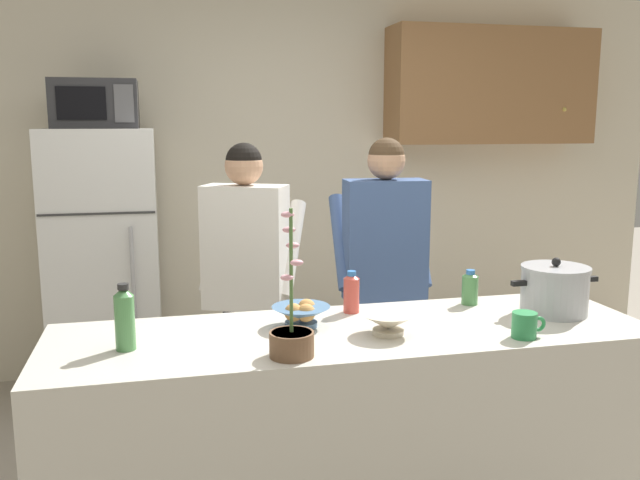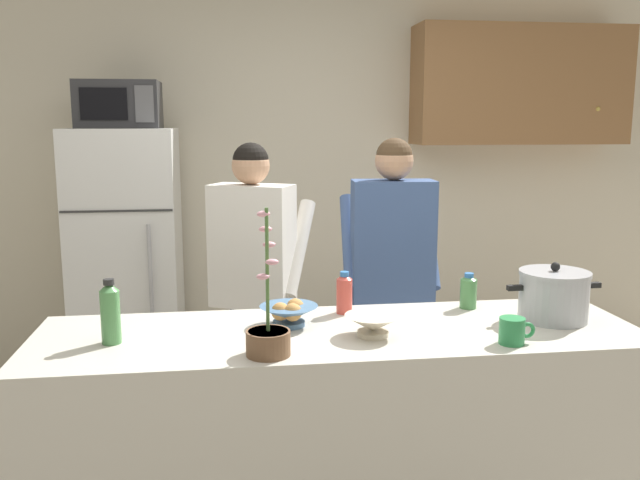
% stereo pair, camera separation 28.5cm
% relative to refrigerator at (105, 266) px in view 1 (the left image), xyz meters
% --- Properties ---
extents(back_wall_unit, '(6.00, 0.48, 2.60)m').
position_rel_refrigerator_xyz_m(back_wall_unit, '(1.32, 0.41, 0.58)').
color(back_wall_unit, beige).
rests_on(back_wall_unit, ground).
extents(kitchen_island, '(2.27, 0.68, 0.92)m').
position_rel_refrigerator_xyz_m(kitchen_island, '(1.04, -1.85, -0.37)').
color(kitchen_island, beige).
rests_on(kitchen_island, ground).
extents(refrigerator, '(0.64, 0.68, 1.66)m').
position_rel_refrigerator_xyz_m(refrigerator, '(0.00, 0.00, 0.00)').
color(refrigerator, white).
rests_on(refrigerator, ground).
extents(microwave, '(0.48, 0.37, 0.28)m').
position_rel_refrigerator_xyz_m(microwave, '(0.00, -0.02, 0.97)').
color(microwave, '#2D2D30').
rests_on(microwave, refrigerator).
extents(person_near_pot, '(0.60, 0.56, 1.60)m').
position_rel_refrigerator_xyz_m(person_near_pot, '(0.75, -0.92, 0.16)').
color(person_near_pot, black).
rests_on(person_near_pot, ground).
extents(person_by_sink, '(0.52, 0.44, 1.62)m').
position_rel_refrigerator_xyz_m(person_by_sink, '(1.45, -0.99, 0.18)').
color(person_by_sink, black).
rests_on(person_by_sink, ground).
extents(cooking_pot, '(0.39, 0.27, 0.23)m').
position_rel_refrigerator_xyz_m(cooking_pot, '(1.90, -1.83, 0.19)').
color(cooking_pot, '#ADAFB5').
rests_on(cooking_pot, kitchen_island).
extents(coffee_mug, '(0.13, 0.09, 0.10)m').
position_rel_refrigerator_xyz_m(coffee_mug, '(1.62, -2.09, 0.14)').
color(coffee_mug, '#2D8C4C').
rests_on(coffee_mug, kitchen_island).
extents(bread_bowl, '(0.22, 0.22, 0.10)m').
position_rel_refrigerator_xyz_m(bread_bowl, '(0.85, -1.77, 0.14)').
color(bread_bowl, '#4C7299').
rests_on(bread_bowl, kitchen_island).
extents(empty_bowl, '(0.21, 0.21, 0.08)m').
position_rel_refrigerator_xyz_m(empty_bowl, '(1.15, -1.93, 0.14)').
color(empty_bowl, beige).
rests_on(empty_bowl, kitchen_island).
extents(bottle_near_edge, '(0.07, 0.07, 0.23)m').
position_rel_refrigerator_xyz_m(bottle_near_edge, '(0.21, -1.88, 0.20)').
color(bottle_near_edge, '#4C8C4C').
rests_on(bottle_near_edge, kitchen_island).
extents(bottle_mid_counter, '(0.07, 0.07, 0.17)m').
position_rel_refrigerator_xyz_m(bottle_mid_counter, '(1.09, -1.62, 0.18)').
color(bottle_mid_counter, '#D84C3F').
rests_on(bottle_mid_counter, kitchen_island).
extents(bottle_far_corner, '(0.07, 0.07, 0.15)m').
position_rel_refrigerator_xyz_m(bottle_far_corner, '(1.62, -1.62, 0.17)').
color(bottle_far_corner, '#4C8C4C').
rests_on(bottle_far_corner, kitchen_island).
extents(potted_orchid, '(0.15, 0.15, 0.50)m').
position_rel_refrigerator_xyz_m(potted_orchid, '(0.75, -2.08, 0.16)').
color(potted_orchid, brown).
rests_on(potted_orchid, kitchen_island).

